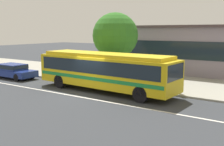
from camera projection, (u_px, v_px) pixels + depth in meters
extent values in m
plane|color=#33363B|center=(88.00, 95.00, 18.25)|extent=(120.00, 120.00, 0.00)
cube|color=#9C988A|center=(137.00, 79.00, 23.85)|extent=(60.00, 8.00, 0.12)
cube|color=silver|center=(80.00, 97.00, 17.59)|extent=(56.00, 0.16, 0.01)
cube|color=gold|center=(105.00, 71.00, 19.06)|extent=(10.77, 3.08, 2.04)
cube|color=gold|center=(105.00, 55.00, 18.88)|extent=(9.90, 2.73, 0.24)
cube|color=#19232D|center=(105.00, 65.00, 18.99)|extent=(10.13, 3.07, 0.90)
cube|color=#1C803A|center=(105.00, 76.00, 19.11)|extent=(10.56, 3.09, 0.24)
cube|color=#19232D|center=(175.00, 72.00, 15.87)|extent=(0.23, 2.25, 0.98)
cylinder|color=black|center=(158.00, 88.00, 17.95)|extent=(1.01, 0.33, 1.00)
cylinder|color=black|center=(140.00, 94.00, 16.16)|extent=(1.01, 0.33, 1.00)
cylinder|color=black|center=(81.00, 77.00, 22.12)|extent=(1.01, 0.33, 1.00)
cylinder|color=black|center=(60.00, 81.00, 20.32)|extent=(1.01, 0.33, 1.00)
cube|color=navy|center=(14.00, 73.00, 24.44)|extent=(4.49, 1.83, 0.55)
cube|color=navy|center=(12.00, 67.00, 24.49)|extent=(2.52, 1.61, 0.50)
cube|color=#19232D|center=(12.00, 66.00, 24.48)|extent=(2.56, 1.63, 0.32)
cylinder|color=black|center=(32.00, 75.00, 24.31)|extent=(0.64, 0.22, 0.64)
cylinder|color=black|center=(17.00, 78.00, 23.00)|extent=(0.64, 0.22, 0.64)
cylinder|color=black|center=(11.00, 72.00, 25.95)|extent=(0.64, 0.22, 0.64)
cylinder|color=#7D6353|center=(134.00, 79.00, 20.99)|extent=(0.14, 0.14, 0.88)
cylinder|color=#7D6353|center=(136.00, 79.00, 21.05)|extent=(0.14, 0.14, 0.88)
cylinder|color=#4D4E59|center=(135.00, 69.00, 20.91)|extent=(0.47, 0.47, 0.59)
sphere|color=tan|center=(135.00, 64.00, 20.84)|extent=(0.23, 0.23, 0.23)
cylinder|color=#6C634A|center=(178.00, 87.00, 18.12)|extent=(0.14, 0.14, 0.83)
cylinder|color=#6C634A|center=(180.00, 87.00, 18.01)|extent=(0.14, 0.14, 0.83)
cylinder|color=#379156|center=(179.00, 77.00, 17.96)|extent=(0.39, 0.39, 0.59)
sphere|color=tan|center=(179.00, 71.00, 17.89)|extent=(0.23, 0.23, 0.23)
cylinder|color=brown|center=(115.00, 65.00, 23.85)|extent=(0.27, 0.27, 2.35)
sphere|color=#306F23|center=(115.00, 35.00, 23.45)|extent=(3.96, 3.96, 3.96)
cube|color=gray|center=(192.00, 50.00, 27.59)|extent=(14.56, 6.77, 4.54)
cube|color=#19232D|center=(180.00, 50.00, 24.77)|extent=(13.40, 0.04, 1.63)
cube|color=#47373B|center=(193.00, 27.00, 27.22)|extent=(14.96, 7.17, 0.24)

